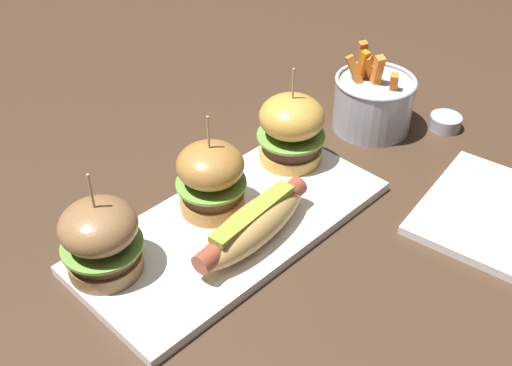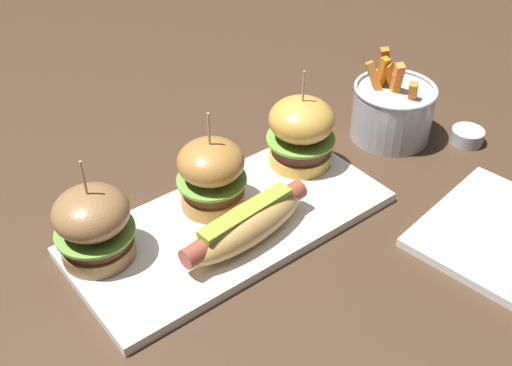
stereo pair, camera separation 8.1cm
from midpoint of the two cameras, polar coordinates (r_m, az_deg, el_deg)
The scene contains 9 objects.
ground_plane at distance 0.82m, azimuth -4.88°, elevation -4.36°, with size 3.00×3.00×0.00m, color #422D1E.
platter_main at distance 0.82m, azimuth -4.91°, elevation -4.00°, with size 0.42×0.19×0.01m, color white.
hot_dog at distance 0.77m, azimuth -3.29°, elevation -3.92°, with size 0.19×0.07×0.05m.
slider_left at distance 0.75m, azimuth -17.01°, elevation -4.97°, with size 0.10×0.10×0.14m.
slider_center at distance 0.80m, azimuth -7.23°, elevation 0.21°, with size 0.09×0.09×0.14m.
slider_right at distance 0.89m, azimuth 0.63°, elevation 4.87°, with size 0.10×0.10×0.15m.
fries_bucket at distance 1.00m, azimuth 8.34°, elevation 7.26°, with size 0.13×0.13×0.14m.
sauce_ramekin at distance 1.04m, azimuth 14.77°, elevation 5.33°, with size 0.05×0.05×0.02m.
side_plate at distance 0.88m, azimuth 19.47°, elevation -3.20°, with size 0.21×0.21×0.01m, color white.
Camera 1 is at (-0.41, -0.45, 0.55)m, focal length 43.91 mm.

